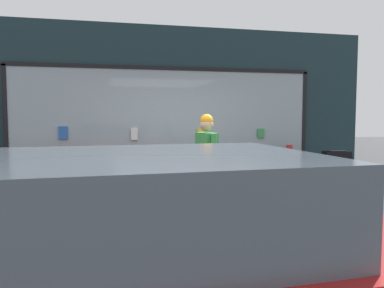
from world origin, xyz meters
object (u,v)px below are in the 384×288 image
at_px(person_browsing, 207,157).
at_px(small_dog, 239,199).
at_px(display_table_left, 111,172).
at_px(sandwich_board_sign, 336,176).
at_px(display_table_right, 254,168).
at_px(parked_car, 139,260).

height_order(person_browsing, small_dog, person_browsing).
bearing_deg(display_table_left, small_dog, -19.45).
relative_size(display_table_left, small_dog, 4.07).
height_order(display_table_left, sandwich_board_sign, sandwich_board_sign).
bearing_deg(display_table_right, display_table_left, -179.99).
distance_m(display_table_right, person_browsing, 1.23).
height_order(display_table_left, display_table_right, display_table_left).
bearing_deg(sandwich_board_sign, person_browsing, -157.36).
height_order(display_table_left, person_browsing, person_browsing).
bearing_deg(sandwich_board_sign, display_table_right, -167.98).
bearing_deg(person_browsing, sandwich_board_sign, -85.32).
bearing_deg(small_dog, parked_car, 150.39).
bearing_deg(sandwich_board_sign, parked_car, -125.18).
xyz_separation_m(display_table_left, person_browsing, (1.52, -0.56, 0.28)).
relative_size(small_dog, parked_car, 0.14).
bearing_deg(parked_car, person_browsing, 66.50).
xyz_separation_m(display_table_right, parked_car, (-2.42, -4.06, 0.05)).
distance_m(person_browsing, sandwich_board_sign, 2.89).
bearing_deg(display_table_left, sandwich_board_sign, 0.81).
xyz_separation_m(display_table_left, small_dog, (2.02, -0.71, -0.39)).
relative_size(display_table_left, sandwich_board_sign, 2.43).
bearing_deg(parked_car, display_table_right, 57.07).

